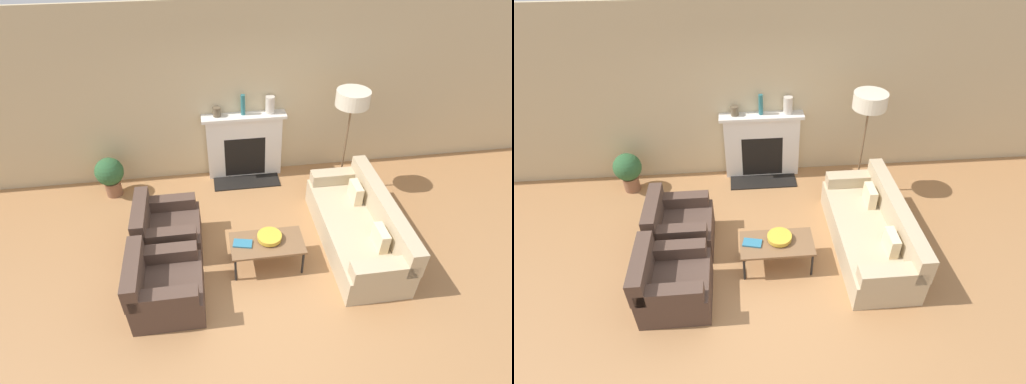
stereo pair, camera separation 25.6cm
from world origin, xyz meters
TOP-DOWN VIEW (x-y plane):
  - ground_plane at (0.00, 0.00)m, footprint 18.00×18.00m
  - wall_back at (0.00, 2.54)m, footprint 18.00×0.06m
  - fireplace at (0.04, 2.39)m, footprint 1.39×0.59m
  - couch at (1.44, 0.45)m, footprint 0.90×2.13m
  - armchair_near at (-1.26, -0.24)m, footprint 0.86×0.86m
  - armchair_far at (-1.26, 0.75)m, footprint 0.86×0.86m
  - coffee_table at (0.08, 0.22)m, footprint 0.97×0.51m
  - bowl at (0.12, 0.27)m, footprint 0.33×0.33m
  - book at (-0.24, 0.23)m, footprint 0.27×0.20m
  - floor_lamp at (1.58, 1.73)m, footprint 0.50×0.50m
  - mantel_vase_left at (-0.39, 2.41)m, footprint 0.13×0.13m
  - mantel_vase_center_left at (0.03, 2.41)m, footprint 0.07×0.07m
  - mantel_vase_center_right at (0.47, 2.41)m, footprint 0.15×0.15m
  - potted_plant at (-2.20, 2.11)m, footprint 0.46×0.46m

SIDE VIEW (x-z plane):
  - ground_plane at x=0.00m, z-range 0.00..0.00m
  - couch at x=1.44m, z-range -0.10..0.69m
  - armchair_near at x=-1.26m, z-range -0.09..0.71m
  - armchair_far at x=-1.26m, z-range -0.09..0.71m
  - coffee_table at x=0.08m, z-range 0.18..0.60m
  - potted_plant at x=-2.20m, z-range 0.07..0.75m
  - book at x=-0.24m, z-range 0.42..0.44m
  - bowl at x=0.12m, z-range 0.43..0.51m
  - fireplace at x=0.04m, z-range -0.01..1.16m
  - mantel_vase_left at x=-0.39m, z-range 1.17..1.32m
  - mantel_vase_center_right at x=0.47m, z-range 1.17..1.45m
  - mantel_vase_center_left at x=0.03m, z-range 1.17..1.51m
  - wall_back at x=0.00m, z-range 0.00..2.90m
  - floor_lamp at x=1.58m, z-range 0.66..2.45m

